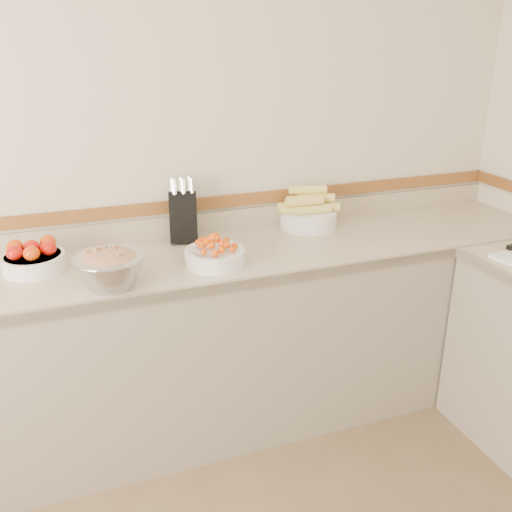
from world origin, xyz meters
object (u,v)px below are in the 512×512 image
object	(u,v)px
knife_block	(183,215)
tomato_bowl	(33,258)
cherry_tomato_bowl	(215,254)
corn_bowl	(308,214)
rhubarb_bowl	(110,268)

from	to	relation	value
knife_block	tomato_bowl	xyz separation A→B (m)	(-0.69, -0.14, -0.07)
cherry_tomato_bowl	corn_bowl	bearing A→B (deg)	28.11
tomato_bowl	cherry_tomato_bowl	world-z (taller)	cherry_tomato_bowl
cherry_tomato_bowl	rhubarb_bowl	distance (m)	0.46
knife_block	rhubarb_bowl	xyz separation A→B (m)	(-0.40, -0.43, -0.05)
tomato_bowl	rhubarb_bowl	bearing A→B (deg)	-45.30
cherry_tomato_bowl	knife_block	bearing A→B (deg)	98.77
corn_bowl	cherry_tomato_bowl	bearing A→B (deg)	-151.89
tomato_bowl	corn_bowl	xyz separation A→B (m)	(1.33, 0.12, 0.02)
corn_bowl	tomato_bowl	bearing A→B (deg)	-175.04
corn_bowl	knife_block	bearing A→B (deg)	177.85
tomato_bowl	corn_bowl	bearing A→B (deg)	4.96
tomato_bowl	knife_block	bearing A→B (deg)	11.54
tomato_bowl	corn_bowl	size ratio (longest dim) A/B	0.82
tomato_bowl	cherry_tomato_bowl	distance (m)	0.77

